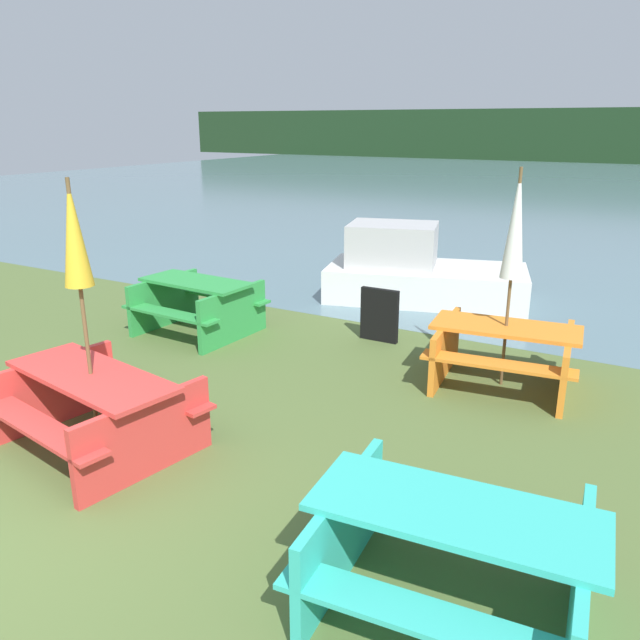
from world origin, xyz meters
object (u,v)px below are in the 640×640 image
(picnic_table_green, at_px, (197,302))
(umbrella_white, at_px, (516,226))
(picnic_table_teal, at_px, (452,550))
(signboard, at_px, (379,315))
(umbrella_gold, at_px, (74,238))
(picnic_table_orange, at_px, (504,349))
(boat, at_px, (417,272))
(picnic_table_red, at_px, (94,402))

(picnic_table_green, xyz_separation_m, umbrella_white, (4.32, 0.29, 1.39))
(picnic_table_teal, xyz_separation_m, picnic_table_green, (-4.93, 3.46, 0.02))
(umbrella_white, relative_size, signboard, 3.31)
(picnic_table_teal, xyz_separation_m, signboard, (-2.50, 4.44, -0.07))
(umbrella_gold, bearing_deg, signboard, 75.46)
(picnic_table_green, relative_size, picnic_table_orange, 0.95)
(umbrella_white, bearing_deg, boat, 126.67)
(picnic_table_red, bearing_deg, picnic_table_teal, -6.08)
(picnic_table_red, relative_size, signboard, 2.71)
(umbrella_gold, bearing_deg, picnic_table_orange, 48.87)
(picnic_table_teal, xyz_separation_m, umbrella_white, (-0.61, 3.75, 1.41))
(picnic_table_orange, bearing_deg, picnic_table_green, -176.22)
(picnic_table_teal, distance_m, boat, 7.33)
(picnic_table_red, distance_m, boat, 6.41)
(umbrella_gold, relative_size, boat, 0.69)
(signboard, bearing_deg, picnic_table_teal, -60.59)
(umbrella_gold, bearing_deg, boat, 83.73)
(picnic_table_red, bearing_deg, boat, 83.73)
(picnic_table_orange, distance_m, boat, 3.75)
(picnic_table_teal, height_order, picnic_table_orange, picnic_table_teal)
(picnic_table_teal, relative_size, boat, 0.51)
(picnic_table_green, height_order, umbrella_gold, umbrella_gold)
(picnic_table_green, relative_size, boat, 0.46)
(picnic_table_green, bearing_deg, picnic_table_red, -65.89)
(picnic_table_green, bearing_deg, picnic_table_teal, -35.04)
(picnic_table_orange, bearing_deg, umbrella_gold, -131.13)
(picnic_table_teal, relative_size, signboard, 2.46)
(picnic_table_teal, xyz_separation_m, umbrella_gold, (-3.55, 0.38, 1.54))
(picnic_table_teal, bearing_deg, umbrella_white, 99.31)
(picnic_table_orange, bearing_deg, boat, 126.67)
(umbrella_gold, height_order, boat, umbrella_gold)
(picnic_table_orange, distance_m, signboard, 2.01)
(picnic_table_teal, bearing_deg, umbrella_gold, 173.92)
(picnic_table_teal, distance_m, signboard, 5.09)
(picnic_table_red, height_order, picnic_table_green, picnic_table_green)
(signboard, bearing_deg, boat, 98.66)
(boat, bearing_deg, umbrella_white, -68.80)
(picnic_table_red, bearing_deg, umbrella_white, 48.87)
(picnic_table_teal, bearing_deg, boat, 112.91)
(picnic_table_green, distance_m, signboard, 2.62)
(picnic_table_teal, height_order, umbrella_white, umbrella_white)
(umbrella_white, height_order, boat, umbrella_white)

